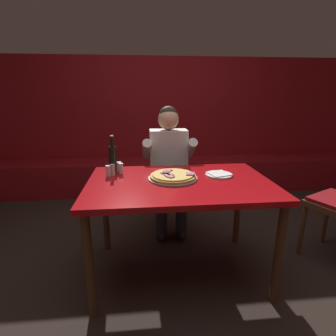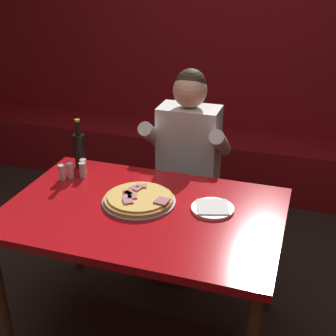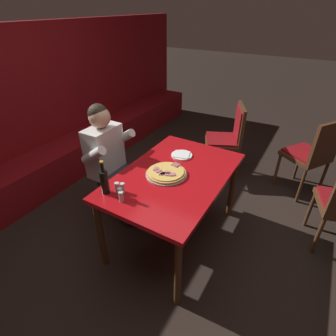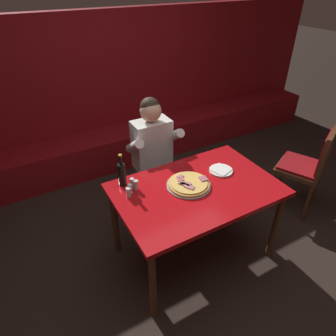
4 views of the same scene
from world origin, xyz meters
name	(u,v)px [view 2 (image 2 of 4)]	position (x,y,z in m)	size (l,w,h in m)	color
ground_plane	(146,329)	(0.00, 0.00, 0.00)	(24.00, 24.00, 0.00)	black
booth_wall_panel	(231,71)	(0.00, 2.18, 0.95)	(6.80, 0.16, 1.90)	maroon
booth_bench	(219,161)	(0.00, 1.86, 0.23)	(6.46, 0.48, 0.46)	maroon
main_dining_table	(143,224)	(0.00, 0.00, 0.69)	(1.35, 0.88, 0.77)	#4C2D19
pizza	(139,199)	(-0.04, 0.06, 0.79)	(0.37, 0.37, 0.05)	#9E9EA3
plate_white_paper	(213,208)	(0.32, 0.10, 0.78)	(0.21, 0.21, 0.02)	white
beer_bottle	(80,150)	(-0.51, 0.34, 0.88)	(0.07, 0.07, 0.29)	black
shaker_black_pepper	(70,171)	(-0.51, 0.20, 0.81)	(0.04, 0.04, 0.09)	silver
shaker_parmesan	(83,167)	(-0.46, 0.27, 0.81)	(0.04, 0.04, 0.09)	silver
shaker_red_pepper_flakes	(62,173)	(-0.54, 0.17, 0.81)	(0.04, 0.04, 0.09)	silver
shaker_oregano	(83,171)	(-0.44, 0.23, 0.81)	(0.04, 0.04, 0.09)	silver
diner_seated_blue_shirt	(185,162)	(0.00, 0.74, 0.71)	(0.53, 0.53, 1.27)	black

